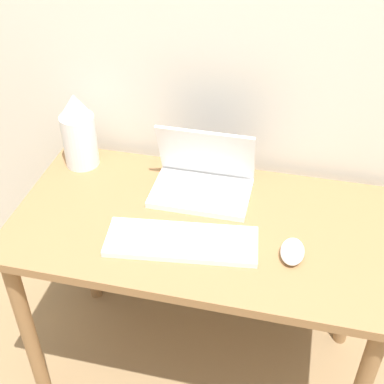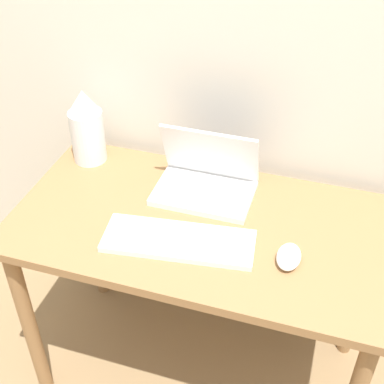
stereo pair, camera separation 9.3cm
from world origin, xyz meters
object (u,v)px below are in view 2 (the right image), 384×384
(laptop, at_px, (206,179))
(vase, at_px, (87,127))
(mouse, at_px, (289,257))
(keyboard, at_px, (179,241))

(laptop, xyz_separation_m, vase, (-0.44, 0.06, 0.08))
(mouse, relative_size, vase, 0.41)
(laptop, distance_m, vase, 0.45)
(vase, bearing_deg, mouse, -21.51)
(laptop, distance_m, keyboard, 0.26)
(mouse, bearing_deg, laptop, 142.42)
(keyboard, bearing_deg, vase, 143.74)
(keyboard, relative_size, mouse, 4.15)
(mouse, xyz_separation_m, vase, (-0.75, 0.29, 0.11))
(laptop, xyz_separation_m, keyboard, (-0.01, -0.26, -0.04))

